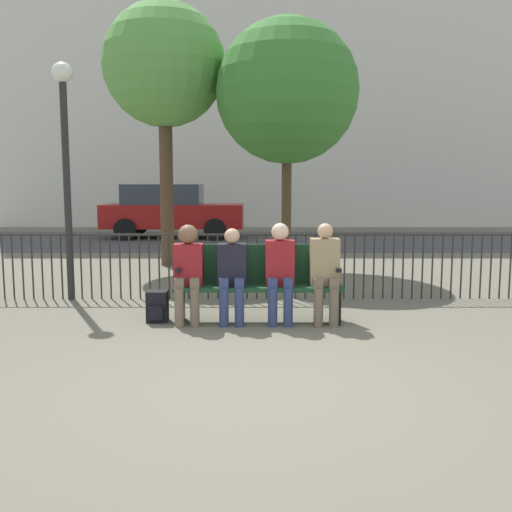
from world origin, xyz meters
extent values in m
plane|color=#605B4C|center=(0.00, 0.00, 0.00)|extent=(80.00, 80.00, 0.00)
cube|color=#14381E|center=(0.00, 2.20, 0.42)|extent=(1.99, 0.45, 0.05)
cube|color=#14381E|center=(0.00, 2.40, 0.69)|extent=(1.99, 0.05, 0.47)
cube|color=black|center=(-0.94, 2.20, 0.20)|extent=(0.06, 0.38, 0.40)
cube|color=black|center=(0.94, 2.20, 0.20)|extent=(0.06, 0.38, 0.40)
cube|color=black|center=(-0.94, 2.20, 0.65)|extent=(0.06, 0.38, 0.04)
cube|color=black|center=(0.94, 2.20, 0.65)|extent=(0.06, 0.38, 0.04)
cylinder|color=brown|center=(-0.92, 1.98, 0.23)|extent=(0.11, 0.11, 0.45)
cylinder|color=brown|center=(-0.74, 1.98, 0.23)|extent=(0.11, 0.11, 0.45)
cube|color=brown|center=(-0.92, 2.08, 0.50)|extent=(0.11, 0.20, 0.12)
cube|color=brown|center=(-0.74, 2.08, 0.50)|extent=(0.11, 0.20, 0.12)
cube|color=maroon|center=(-0.83, 2.20, 0.70)|extent=(0.34, 0.22, 0.50)
sphere|color=brown|center=(-0.83, 2.18, 1.06)|extent=(0.23, 0.23, 0.23)
cylinder|color=navy|center=(-0.40, 1.98, 0.23)|extent=(0.11, 0.11, 0.45)
cylinder|color=navy|center=(-0.22, 1.98, 0.23)|extent=(0.11, 0.11, 0.45)
cube|color=navy|center=(-0.40, 2.08, 0.50)|extent=(0.11, 0.20, 0.12)
cube|color=navy|center=(-0.22, 2.08, 0.50)|extent=(0.11, 0.20, 0.12)
cube|color=black|center=(-0.31, 2.20, 0.70)|extent=(0.34, 0.22, 0.50)
sphere|color=tan|center=(-0.31, 2.18, 1.04)|extent=(0.18, 0.18, 0.18)
cylinder|color=navy|center=(0.16, 1.98, 0.23)|extent=(0.11, 0.11, 0.45)
cylinder|color=navy|center=(0.34, 1.98, 0.23)|extent=(0.11, 0.11, 0.45)
cube|color=navy|center=(0.16, 2.08, 0.50)|extent=(0.11, 0.20, 0.12)
cube|color=navy|center=(0.34, 2.08, 0.50)|extent=(0.11, 0.20, 0.12)
cube|color=maroon|center=(0.25, 2.20, 0.72)|extent=(0.34, 0.22, 0.54)
sphere|color=beige|center=(0.25, 2.18, 1.09)|extent=(0.21, 0.21, 0.21)
cylinder|color=brown|center=(0.69, 1.98, 0.23)|extent=(0.11, 0.11, 0.45)
cylinder|color=brown|center=(0.87, 1.98, 0.23)|extent=(0.11, 0.11, 0.45)
cube|color=brown|center=(0.69, 2.08, 0.50)|extent=(0.11, 0.20, 0.12)
cube|color=brown|center=(0.87, 2.08, 0.50)|extent=(0.11, 0.20, 0.12)
cube|color=#997F59|center=(0.78, 2.20, 0.73)|extent=(0.34, 0.22, 0.56)
sphere|color=tan|center=(0.78, 2.18, 1.10)|extent=(0.18, 0.18, 0.18)
cube|color=black|center=(-1.22, 2.23, 0.19)|extent=(0.25, 0.21, 0.37)
cube|color=black|center=(-1.22, 2.10, 0.13)|extent=(0.17, 0.04, 0.17)
cylinder|color=#2D2823|center=(-3.66, 3.58, 0.47)|extent=(0.02, 0.02, 0.95)
cylinder|color=#2D2823|center=(-3.52, 3.58, 0.47)|extent=(0.02, 0.02, 0.95)
cylinder|color=#2D2823|center=(-3.38, 3.58, 0.47)|extent=(0.02, 0.02, 0.95)
cylinder|color=#2D2823|center=(-3.24, 3.58, 0.47)|extent=(0.02, 0.02, 0.95)
cylinder|color=#2D2823|center=(-3.10, 3.58, 0.47)|extent=(0.02, 0.02, 0.95)
cylinder|color=#2D2823|center=(-2.96, 3.58, 0.47)|extent=(0.02, 0.02, 0.95)
cylinder|color=#2D2823|center=(-2.82, 3.58, 0.47)|extent=(0.02, 0.02, 0.95)
cylinder|color=#2D2823|center=(-2.68, 3.58, 0.47)|extent=(0.02, 0.02, 0.95)
cylinder|color=#2D2823|center=(-2.54, 3.58, 0.47)|extent=(0.02, 0.02, 0.95)
cylinder|color=#2D2823|center=(-2.40, 3.58, 0.47)|extent=(0.02, 0.02, 0.95)
cylinder|color=#2D2823|center=(-2.26, 3.58, 0.47)|extent=(0.02, 0.02, 0.95)
cylinder|color=#2D2823|center=(-2.12, 3.58, 0.47)|extent=(0.02, 0.02, 0.95)
cylinder|color=#2D2823|center=(-1.98, 3.58, 0.47)|extent=(0.02, 0.02, 0.95)
cylinder|color=#2D2823|center=(-1.84, 3.58, 0.47)|extent=(0.02, 0.02, 0.95)
cylinder|color=#2D2823|center=(-1.70, 3.58, 0.47)|extent=(0.02, 0.02, 0.95)
cylinder|color=#2D2823|center=(-1.56, 3.58, 0.47)|extent=(0.02, 0.02, 0.95)
cylinder|color=#2D2823|center=(-1.42, 3.58, 0.47)|extent=(0.02, 0.02, 0.95)
cylinder|color=#2D2823|center=(-1.28, 3.58, 0.47)|extent=(0.02, 0.02, 0.95)
cylinder|color=#2D2823|center=(-1.14, 3.58, 0.47)|extent=(0.02, 0.02, 0.95)
cylinder|color=#2D2823|center=(-1.00, 3.58, 0.47)|extent=(0.02, 0.02, 0.95)
cylinder|color=#2D2823|center=(-0.86, 3.58, 0.47)|extent=(0.02, 0.02, 0.95)
cylinder|color=#2D2823|center=(-0.72, 3.58, 0.47)|extent=(0.02, 0.02, 0.95)
cylinder|color=#2D2823|center=(-0.58, 3.58, 0.47)|extent=(0.02, 0.02, 0.95)
cylinder|color=#2D2823|center=(-0.44, 3.58, 0.47)|extent=(0.02, 0.02, 0.95)
cylinder|color=#2D2823|center=(-0.30, 3.58, 0.47)|extent=(0.02, 0.02, 0.95)
cylinder|color=#2D2823|center=(-0.16, 3.58, 0.47)|extent=(0.02, 0.02, 0.95)
cylinder|color=#2D2823|center=(-0.02, 3.58, 0.47)|extent=(0.02, 0.02, 0.95)
cylinder|color=#2D2823|center=(0.12, 3.58, 0.47)|extent=(0.02, 0.02, 0.95)
cylinder|color=#2D2823|center=(0.26, 3.58, 0.47)|extent=(0.02, 0.02, 0.95)
cylinder|color=#2D2823|center=(0.40, 3.58, 0.47)|extent=(0.02, 0.02, 0.95)
cylinder|color=#2D2823|center=(0.54, 3.58, 0.47)|extent=(0.02, 0.02, 0.95)
cylinder|color=#2D2823|center=(0.68, 3.58, 0.47)|extent=(0.02, 0.02, 0.95)
cylinder|color=#2D2823|center=(0.82, 3.58, 0.47)|extent=(0.02, 0.02, 0.95)
cylinder|color=#2D2823|center=(0.96, 3.58, 0.47)|extent=(0.02, 0.02, 0.95)
cylinder|color=#2D2823|center=(1.10, 3.58, 0.47)|extent=(0.02, 0.02, 0.95)
cylinder|color=#2D2823|center=(1.24, 3.58, 0.47)|extent=(0.02, 0.02, 0.95)
cylinder|color=#2D2823|center=(1.38, 3.58, 0.47)|extent=(0.02, 0.02, 0.95)
cylinder|color=#2D2823|center=(1.52, 3.58, 0.47)|extent=(0.02, 0.02, 0.95)
cylinder|color=#2D2823|center=(1.66, 3.58, 0.47)|extent=(0.02, 0.02, 0.95)
cylinder|color=#2D2823|center=(1.80, 3.58, 0.47)|extent=(0.02, 0.02, 0.95)
cylinder|color=#2D2823|center=(1.94, 3.58, 0.47)|extent=(0.02, 0.02, 0.95)
cylinder|color=#2D2823|center=(2.08, 3.58, 0.47)|extent=(0.02, 0.02, 0.95)
cylinder|color=#2D2823|center=(2.22, 3.58, 0.47)|extent=(0.02, 0.02, 0.95)
cylinder|color=#2D2823|center=(2.36, 3.58, 0.47)|extent=(0.02, 0.02, 0.95)
cylinder|color=#2D2823|center=(2.50, 3.58, 0.47)|extent=(0.02, 0.02, 0.95)
cylinder|color=#2D2823|center=(2.64, 3.58, 0.47)|extent=(0.02, 0.02, 0.95)
cylinder|color=#2D2823|center=(2.78, 3.58, 0.47)|extent=(0.02, 0.02, 0.95)
cylinder|color=#2D2823|center=(2.92, 3.58, 0.47)|extent=(0.02, 0.02, 0.95)
cylinder|color=#2D2823|center=(3.06, 3.58, 0.47)|extent=(0.02, 0.02, 0.95)
cylinder|color=#2D2823|center=(3.20, 3.58, 0.47)|extent=(0.02, 0.02, 0.95)
cylinder|color=#2D2823|center=(3.34, 3.58, 0.47)|extent=(0.02, 0.02, 0.95)
cylinder|color=#2D2823|center=(3.48, 3.58, 0.47)|extent=(0.02, 0.02, 0.95)
cylinder|color=#2D2823|center=(3.62, 3.58, 0.47)|extent=(0.02, 0.02, 0.95)
cube|color=#2D2823|center=(0.00, 3.58, 0.93)|extent=(9.00, 0.03, 0.03)
cylinder|color=#4C3823|center=(-1.82, 6.97, 1.64)|extent=(0.27, 0.27, 3.29)
sphere|color=#569342|center=(-1.82, 6.97, 3.95)|extent=(2.39, 2.39, 2.39)
cylinder|color=#4C3823|center=(0.56, 6.48, 1.31)|extent=(0.19, 0.19, 2.62)
sphere|color=#38752D|center=(0.56, 6.48, 3.36)|extent=(2.69, 2.69, 2.69)
cylinder|color=black|center=(-2.68, 3.55, 1.54)|extent=(0.10, 0.10, 3.08)
sphere|color=silver|center=(-2.68, 3.55, 3.16)|extent=(0.28, 0.28, 0.28)
cube|color=#3D3D3F|center=(0.00, 12.00, 0.00)|extent=(24.00, 6.00, 0.01)
cube|color=maroon|center=(-2.53, 12.83, 0.67)|extent=(4.20, 1.70, 0.70)
cube|color=#2D333D|center=(-2.84, 12.83, 1.32)|extent=(2.31, 1.56, 0.60)
cylinder|color=black|center=(-1.22, 11.96, 0.32)|extent=(0.64, 0.20, 0.64)
cylinder|color=black|center=(-1.22, 13.70, 0.32)|extent=(0.64, 0.20, 0.64)
cylinder|color=black|center=(-3.83, 11.96, 0.32)|extent=(0.64, 0.20, 0.64)
cylinder|color=black|center=(-3.83, 13.70, 0.32)|extent=(0.64, 0.20, 0.64)
cube|color=beige|center=(0.00, 20.00, 7.28)|extent=(20.00, 6.00, 14.57)
camera|label=1|loc=(-0.03, -4.50, 1.66)|focal=40.00mm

